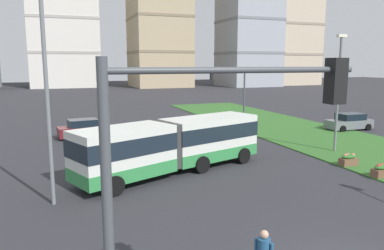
{
  "coord_description": "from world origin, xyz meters",
  "views": [
    {
      "loc": [
        -8.1,
        -8.23,
        6.24
      ],
      "look_at": [
        0.27,
        14.61,
        2.2
      ],
      "focal_mm": 34.55,
      "sensor_mm": 36.0,
      "label": 1
    }
  ],
  "objects": [
    {
      "name": "traffic_light_far_right",
      "position": [
        6.9,
        22.0,
        3.9
      ],
      "size": [
        3.64,
        0.28,
        5.64
      ],
      "color": "#474C51",
      "rests_on": "ground"
    },
    {
      "name": "flower_planter_2",
      "position": [
        8.51,
        6.62,
        0.43
      ],
      "size": [
        1.1,
        0.56,
        0.74
      ],
      "color": "brown",
      "rests_on": "grass_median"
    },
    {
      "name": "articulated_bus",
      "position": [
        -1.99,
        11.64,
        1.65
      ],
      "size": [
        11.9,
        6.41,
        3.0
      ],
      "color": "silver",
      "rests_on": "ground"
    },
    {
      "name": "apartment_tower_centre",
      "position": [
        18.9,
        91.6,
        22.47
      ],
      "size": [
        14.85,
        17.0,
        44.9
      ],
      "color": "tan",
      "rests_on": "ground"
    },
    {
      "name": "apartment_tower_eastcentre",
      "position": [
        43.1,
        85.58,
        22.03
      ],
      "size": [
        14.49,
        15.03,
        44.01
      ],
      "color": "#9EA3AD",
      "rests_on": "ground"
    },
    {
      "name": "car_grey_wagon",
      "position": [
        17.95,
        19.23,
        0.75
      ],
      "size": [
        4.41,
        2.03,
        1.58
      ],
      "color": "slate",
      "rests_on": "ground"
    },
    {
      "name": "traffic_light_near_left",
      "position": [
        -6.1,
        -3.0,
        4.37
      ],
      "size": [
        4.37,
        0.28,
        6.35
      ],
      "color": "#474C51",
      "rests_on": "ground"
    },
    {
      "name": "streetlight_left",
      "position": [
        -8.5,
        8.75,
        5.4
      ],
      "size": [
        0.7,
        0.28,
        9.91
      ],
      "color": "slate",
      "rests_on": "ground"
    },
    {
      "name": "streetlight_median",
      "position": [
        10.41,
        12.51,
        4.55
      ],
      "size": [
        0.7,
        0.28,
        8.23
      ],
      "color": "slate",
      "rests_on": "ground"
    },
    {
      "name": "car_maroon_sedan",
      "position": [
        -6.04,
        24.09,
        0.75
      ],
      "size": [
        4.6,
        2.49,
        1.58
      ],
      "color": "maroon",
      "rests_on": "ground"
    },
    {
      "name": "flower_planter_3",
      "position": [
        8.51,
        9.12,
        0.43
      ],
      "size": [
        1.1,
        0.56,
        0.74
      ],
      "color": "brown",
      "rests_on": "grass_median"
    }
  ]
}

